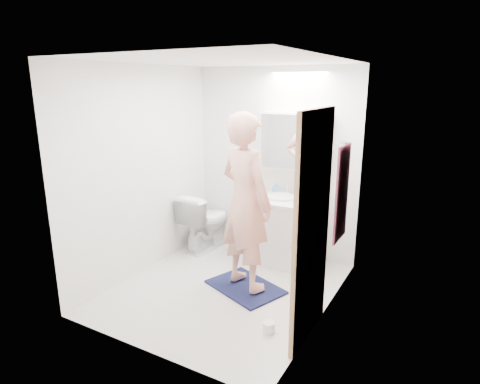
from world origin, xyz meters
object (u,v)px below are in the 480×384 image
Objects in this scene: vanity_cabinet at (279,232)px; soap_bottle_b at (276,188)px; medicine_cabinet at (295,142)px; toilet at (206,221)px; person at (246,202)px; toothbrush_cup at (298,194)px; soap_bottle_a at (261,185)px; toilet_paper_roll at (269,327)px.

vanity_cabinet is 5.89× the size of soap_bottle_b.
medicine_cabinet is 1.12× the size of toilet.
person is 19.57× the size of toothbrush_cup.
medicine_cabinet is at bearing -74.80° from person.
medicine_cabinet is at bearing 7.50° from soap_bottle_b.
soap_bottle_a reaches higher than toilet.
vanity_cabinet is 1.15× the size of toilet.
soap_bottle_a reaches higher than toothbrush_cup.
medicine_cabinet reaches higher than toilet.
medicine_cabinet is at bearing 8.17° from soap_bottle_a.
person reaches higher than soap_bottle_b.
soap_bottle_b is 1.39× the size of toilet_paper_roll.
soap_bottle_b is at bearing -172.50° from medicine_cabinet.
toilet_paper_roll is (0.39, -1.63, -0.81)m from toothbrush_cup.
soap_bottle_a is 0.50m from toothbrush_cup.
person reaches higher than vanity_cabinet.
vanity_cabinet is 1.02× the size of medicine_cabinet.
toothbrush_cup is (0.19, 1.01, -0.12)m from person.
soap_bottle_a is at bearing -178.85° from toothbrush_cup.
vanity_cabinet is at bearing -111.26° from medicine_cabinet.
toilet is 5.12× the size of soap_bottle_b.
vanity_cabinet is at bearing -50.91° from soap_bottle_b.
person reaches higher than toothbrush_cup.
medicine_cabinet is 1.61m from toilet.
vanity_cabinet is at bearing -135.32° from toothbrush_cup.
soap_bottle_a is 2.04m from toilet_paper_roll.
toothbrush_cup reaches higher than vanity_cabinet.
soap_bottle_a is at bearing -154.41° from toilet.
soap_bottle_b is 1.98m from toilet_paper_roll.
toilet_paper_roll is (0.55, -1.47, -0.34)m from vanity_cabinet.
soap_bottle_b reaches higher than toothbrush_cup.
soap_bottle_a is (-0.34, 0.15, 0.53)m from vanity_cabinet.
toilet is 1.39m from person.
toilet is 0.42× the size of person.
toothbrush_cup is (0.50, 0.01, -0.06)m from soap_bottle_a.
toothbrush_cup is at bearing -3.71° from soap_bottle_b.
person is (1.01, -0.73, 0.60)m from toilet.
soap_bottle_a is (0.70, 0.26, 0.53)m from toilet.
toilet is at bearing -167.09° from toothbrush_cup.
person is at bearing 148.90° from toilet.
toilet is at bearing -173.68° from vanity_cabinet.
vanity_cabinet is at bearing 110.58° from toilet_paper_roll.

